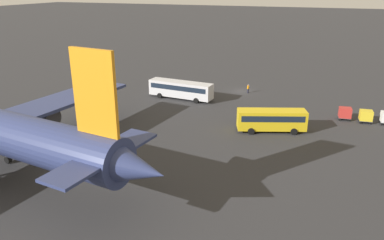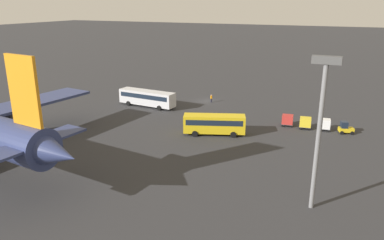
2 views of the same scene
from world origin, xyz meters
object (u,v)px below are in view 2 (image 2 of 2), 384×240
(shuttle_bus_near, at_px, (147,97))
(shuttle_bus_far, at_px, (214,123))
(cargo_cart_yellow, at_px, (305,122))
(cargo_cart_red, at_px, (287,120))
(cargo_cart_white, at_px, (324,124))
(baggage_tug, at_px, (345,128))
(worker_person, at_px, (211,98))

(shuttle_bus_near, distance_m, shuttle_bus_far, 22.30)
(shuttle_bus_near, relative_size, cargo_cart_yellow, 5.89)
(shuttle_bus_far, height_order, cargo_cart_yellow, shuttle_bus_far)
(cargo_cart_red, bearing_deg, shuttle_bus_near, -2.16)
(cargo_cart_red, bearing_deg, cargo_cart_white, -178.54)
(baggage_tug, xyz_separation_m, cargo_cart_red, (9.75, 0.13, 0.25))
(cargo_cart_white, relative_size, cargo_cart_red, 1.00)
(cargo_cart_white, height_order, cargo_cart_red, same)
(shuttle_bus_near, bearing_deg, shuttle_bus_far, 155.15)
(shuttle_bus_near, height_order, cargo_cart_red, shuttle_bus_near)
(baggage_tug, xyz_separation_m, cargo_cart_yellow, (6.59, 0.39, 0.25))
(worker_person, bearing_deg, shuttle_bus_near, 38.02)
(shuttle_bus_near, height_order, baggage_tug, shuttle_bus_near)
(shuttle_bus_far, distance_m, cargo_cart_white, 19.40)
(cargo_cart_white, distance_m, cargo_cart_yellow, 3.19)
(shuttle_bus_far, height_order, cargo_cart_white, shuttle_bus_far)
(cargo_cart_yellow, relative_size, cargo_cart_red, 1.00)
(cargo_cart_red, bearing_deg, cargo_cart_yellow, 175.18)
(baggage_tug, bearing_deg, shuttle_bus_far, 6.78)
(shuttle_bus_far, bearing_deg, cargo_cart_red, -157.61)
(worker_person, distance_m, cargo_cart_red, 21.16)
(shuttle_bus_far, distance_m, cargo_cart_yellow, 16.50)
(cargo_cart_white, bearing_deg, shuttle_bus_near, -1.53)
(cargo_cart_white, bearing_deg, shuttle_bus_far, 30.30)
(cargo_cart_yellow, bearing_deg, cargo_cart_white, -172.30)
(cargo_cart_white, bearing_deg, cargo_cart_yellow, 7.70)
(cargo_cart_yellow, bearing_deg, shuttle_bus_near, -2.41)
(shuttle_bus_far, height_order, worker_person, shuttle_bus_far)
(worker_person, height_order, cargo_cart_yellow, cargo_cart_yellow)
(cargo_cart_white, xyz_separation_m, cargo_cart_yellow, (3.16, 0.43, 0.00))
(baggage_tug, distance_m, cargo_cart_white, 3.44)
(cargo_cart_yellow, distance_m, cargo_cart_red, 3.17)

